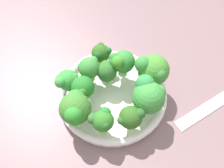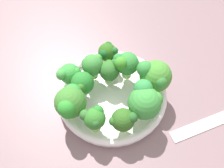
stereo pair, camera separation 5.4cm
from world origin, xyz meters
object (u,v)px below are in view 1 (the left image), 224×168
Objects in this scene: broccoli_floret_0 at (107,71)px; broccoli_floret_9 at (101,54)px; broccoli_floret_1 at (75,109)px; broccoli_floret_3 at (83,88)px; broccoli_floret_7 at (149,95)px; broccoli_floret_4 at (121,62)px; broccoli_floret_10 at (67,80)px; bowl at (112,95)px; broccoli_floret_5 at (101,120)px; broccoli_floret_2 at (153,70)px; broccoli_floret_8 at (89,68)px; broccoli_floret_6 at (131,118)px.

broccoli_floret_9 is at bearing 33.71° from broccoli_floret_0.
broccoli_floret_3 is (5.34, 0.57, -0.79)cm from broccoli_floret_1.
broccoli_floret_3 is 1.11× the size of broccoli_floret_9.
broccoli_floret_3 is 13.57cm from broccoli_floret_7.
broccoli_floret_4 is 12.25cm from broccoli_floret_10.
broccoli_floret_3 reaches higher than bowl.
broccoli_floret_7 is at bearing -44.83° from broccoli_floret_5.
broccoli_floret_2 is 18.29cm from broccoli_floret_10.
broccoli_floret_2 reaches higher than broccoli_floret_3.
broccoli_floret_1 is 1.04× the size of broccoli_floret_4.
broccoli_floret_0 is 0.77× the size of broccoli_floret_4.
broccoli_floret_1 is 1.35× the size of broccoli_floret_9.
broccoli_floret_2 reaches higher than broccoli_floret_7.
broccoli_floret_7 is (-4.24, -9.99, 1.35)cm from broccoli_floret_0.
broccoli_floret_3 is 1.03× the size of broccoli_floret_5.
bowl is 10.20cm from broccoli_floret_7.
broccoli_floret_1 is 1.35× the size of broccoli_floret_10.
broccoli_floret_0 is 3.96cm from broccoli_floret_8.
broccoli_floret_2 is 15.21cm from broccoli_floret_3.
broccoli_floret_7 reaches higher than broccoli_floret_10.
broccoli_floret_2 is 1.35× the size of broccoli_floret_5.
broccoli_floret_5 reaches higher than broccoli_floret_10.
broccoli_floret_7 is 1.23× the size of broccoli_floret_8.
broccoli_floret_2 reaches higher than broccoli_floret_1.
broccoli_floret_7 is (1.61, -13.45, 0.93)cm from broccoli_floret_3.
broccoli_floret_10 is at bearing 122.69° from broccoli_floret_0.
broccoli_floret_2 is at bearing -100.12° from broccoli_floret_9.
broccoli_floret_8 is at bearing 101.44° from broccoli_floret_0.
broccoli_floret_7 is 17.48cm from broccoli_floret_10.
broccoli_floret_5 is 0.76× the size of broccoli_floret_7.
bowl is at bearing -77.53° from broccoli_floret_10.
broccoli_floret_8 is (1.92, 5.76, 5.37)cm from bowl.
broccoli_floret_6 is at bearing -142.10° from broccoli_floret_9.
broccoli_floret_7 is 1.42× the size of broccoli_floret_10.
bowl is 9.75cm from broccoli_floret_9.
broccoli_floret_8 reaches higher than broccoli_floret_6.
broccoli_floret_6 is at bearing -106.73° from broccoli_floret_10.
broccoli_floret_1 is 0.95× the size of broccoli_floret_7.
broccoli_floret_9 is at bearing 37.90° from broccoli_floret_6.
broccoli_floret_4 is 5.73cm from broccoli_floret_9.
broccoli_floret_0 is at bearing 102.42° from broccoli_floret_2.
broccoli_floret_2 is 11.63cm from broccoli_floret_6.
broccoli_floret_6 is 0.88× the size of broccoli_floret_8.
broccoli_floret_10 is at bearing 55.13° from broccoli_floret_5.
broccoli_floret_6 is at bearing -138.81° from bowl.
broccoli_floret_8 reaches higher than broccoli_floret_10.
broccoli_floret_2 is at bearing -67.93° from broccoli_floret_10.
broccoli_floret_4 is 1.30× the size of broccoli_floret_10.
broccoli_floret_5 is at bearing -161.30° from broccoli_floret_9.
broccoli_floret_6 reaches higher than bowl.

